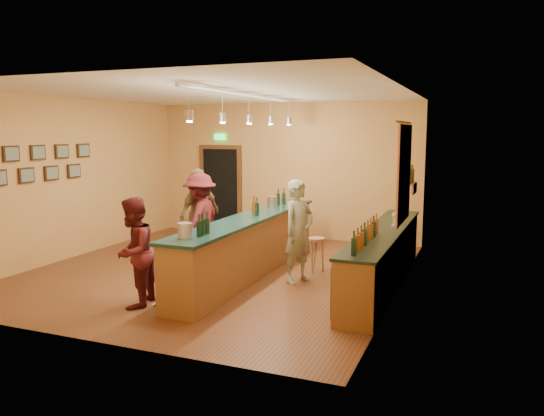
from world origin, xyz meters
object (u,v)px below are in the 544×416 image
at_px(bar_stool, 316,246).
at_px(customer_c, 200,219).
at_px(customer_b, 200,214).
at_px(customer_a, 133,252).
at_px(tasting_bar, 250,241).
at_px(back_counter, 383,257).
at_px(bartender, 299,231).

bearing_deg(bar_stool, customer_c, -172.93).
height_order(customer_b, customer_c, customer_b).
bearing_deg(bar_stool, customer_a, -123.70).
distance_m(tasting_bar, customer_c, 1.28).
distance_m(back_counter, customer_c, 3.55).
bearing_deg(tasting_bar, customer_b, 152.18).
distance_m(tasting_bar, bartender, 1.00).
relative_size(customer_a, bar_stool, 2.57).
bearing_deg(customer_b, customer_a, 23.82).
bearing_deg(customer_a, tasting_bar, 146.37).
xyz_separation_m(bartender, bar_stool, (0.09, 0.76, -0.39)).
height_order(customer_c, bar_stool, customer_c).
bearing_deg(customer_c, customer_a, 3.75).
height_order(bartender, customer_c, customer_c).
xyz_separation_m(back_counter, customer_a, (-3.18, -2.38, 0.32)).
height_order(tasting_bar, customer_a, customer_a).
height_order(bartender, customer_b, customer_b).
bearing_deg(back_counter, customer_b, 171.35).
height_order(back_counter, bartender, bartender).
bearing_deg(back_counter, bar_stool, 160.15).
distance_m(bartender, customer_a, 2.76).
height_order(customer_a, customer_b, customer_b).
height_order(back_counter, customer_a, customer_a).
relative_size(tasting_bar, bartender, 2.93).
bearing_deg(customer_b, customer_c, 43.39).
bearing_deg(bar_stool, customer_b, 177.53).
relative_size(back_counter, bar_stool, 7.30).
bearing_deg(customer_b, back_counter, 94.24).
bearing_deg(customer_c, customer_b, -153.37).
bearing_deg(back_counter, tasting_bar, -175.55).
relative_size(tasting_bar, customer_a, 3.18).
distance_m(customer_a, customer_c, 2.59).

